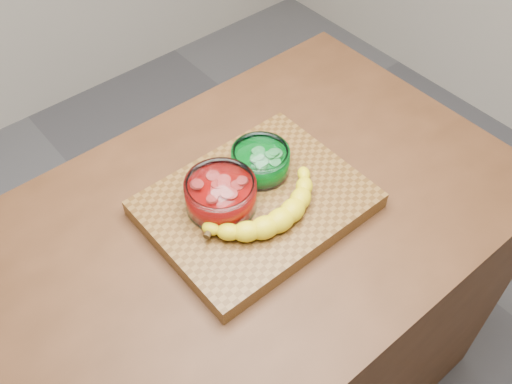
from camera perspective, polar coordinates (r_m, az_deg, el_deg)
ground at (r=2.02m, az=-0.00°, el=-18.32°), size 3.50×3.50×0.00m
counter at (r=1.62m, az=-0.00°, el=-12.05°), size 1.20×0.80×0.90m
cutting_board at (r=1.23m, az=-0.00°, el=-1.23°), size 0.45×0.35×0.04m
bowl_red at (r=1.18m, az=-3.55°, el=-0.26°), size 0.15×0.15×0.07m
bowl_green at (r=1.25m, az=0.45°, el=3.12°), size 0.13×0.13×0.06m
banana at (r=1.17m, az=1.32°, el=-1.71°), size 0.31×0.14×0.04m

